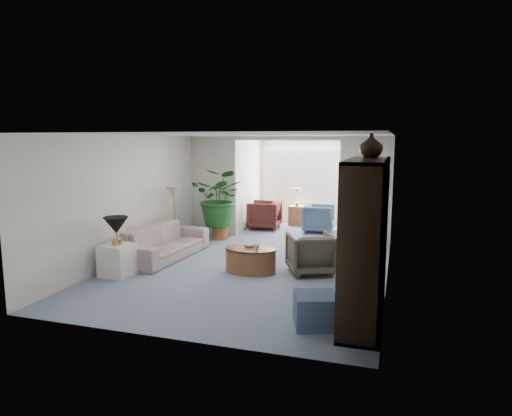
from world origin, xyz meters
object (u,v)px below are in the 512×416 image
(entertainment_cabinet, at_px, (365,240))
(sunroom_table, at_px, (297,216))
(cabinet_urn, at_px, (371,145))
(coffee_bowl, at_px, (250,245))
(sofa, at_px, (165,242))
(sunroom_chair_blue, at_px, (319,218))
(framed_picture, at_px, (388,184))
(side_table_dark, at_px, (351,256))
(plant_pot, at_px, (220,232))
(table_lamp, at_px, (116,225))
(coffee_cup, at_px, (257,247))
(wingback_chair, at_px, (310,253))
(sunroom_chair_maroon, at_px, (264,215))
(ottoman, at_px, (315,310))
(floor_lamp, at_px, (174,192))
(coffee_table, at_px, (250,260))
(end_table, at_px, (118,260))

(entertainment_cabinet, height_order, sunroom_table, entertainment_cabinet)
(cabinet_urn, bearing_deg, coffee_bowl, 151.34)
(sofa, xyz_separation_m, sunroom_chair_blue, (2.56, 3.61, 0.03))
(framed_picture, distance_m, side_table_dark, 1.67)
(side_table_dark, relative_size, plant_pot, 1.46)
(entertainment_cabinet, distance_m, sunroom_table, 6.83)
(table_lamp, relative_size, coffee_cup, 4.22)
(coffee_cup, height_order, wingback_chair, wingback_chair)
(coffee_bowl, xyz_separation_m, sunroom_chair_maroon, (-0.88, 3.93, -0.10))
(wingback_chair, height_order, entertainment_cabinet, entertainment_cabinet)
(entertainment_cabinet, relative_size, cabinet_urn, 6.29)
(table_lamp, distance_m, sunroom_chair_maroon, 5.15)
(table_lamp, distance_m, ottoman, 3.99)
(plant_pot, bearing_deg, side_table_dark, -29.19)
(entertainment_cabinet, distance_m, sunroom_chair_maroon, 6.45)
(framed_picture, bearing_deg, sofa, 173.42)
(coffee_bowl, height_order, sunroom_chair_maroon, sunroom_chair_maroon)
(wingback_chair, relative_size, sunroom_chair_maroon, 0.97)
(floor_lamp, xyz_separation_m, coffee_bowl, (2.18, -1.23, -0.77))
(sofa, height_order, sunroom_table, sofa)
(sofa, bearing_deg, entertainment_cabinet, -112.75)
(side_table_dark, height_order, plant_pot, side_table_dark)
(framed_picture, xyz_separation_m, entertainment_cabinet, (-0.23, -1.51, -0.62))
(coffee_table, bearing_deg, sunroom_table, 92.13)
(framed_picture, relative_size, coffee_bowl, 2.15)
(floor_lamp, height_order, sunroom_chair_maroon, floor_lamp)
(table_lamp, distance_m, floor_lamp, 2.28)
(cabinet_urn, bearing_deg, end_table, 177.80)
(coffee_cup, distance_m, side_table_dark, 1.76)
(sofa, relative_size, floor_lamp, 6.32)
(plant_pot, bearing_deg, cabinet_urn, -43.55)
(coffee_cup, relative_size, plant_pot, 0.26)
(coffee_cup, bearing_deg, ottoman, -54.09)
(coffee_table, distance_m, coffee_bowl, 0.28)
(coffee_bowl, relative_size, side_table_dark, 0.40)
(end_table, bearing_deg, sunroom_chair_blue, 60.89)
(ottoman, bearing_deg, end_table, 163.35)
(sunroom_chair_maroon, bearing_deg, entertainment_cabinet, 25.32)
(floor_lamp, distance_m, plant_pot, 1.69)
(coffee_bowl, relative_size, cabinet_urn, 0.67)
(end_table, distance_m, coffee_bowl, 2.38)
(side_table_dark, xyz_separation_m, sunroom_table, (-1.94, 4.20, -0.02))
(coffee_cup, xyz_separation_m, entertainment_cabinet, (1.99, -1.50, 0.58))
(coffee_cup, bearing_deg, wingback_chair, 22.62)
(coffee_bowl, height_order, sunroom_chair_blue, sunroom_chair_blue)
(framed_picture, height_order, sunroom_table, framed_picture)
(table_lamp, height_order, plant_pot, table_lamp)
(cabinet_urn, bearing_deg, wingback_chair, 128.17)
(table_lamp, bearing_deg, sofa, 81.57)
(ottoman, bearing_deg, coffee_cup, 125.91)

